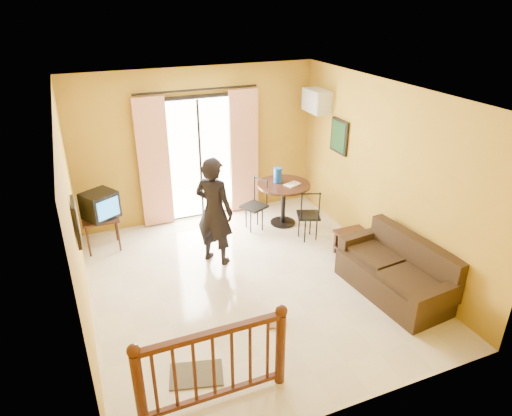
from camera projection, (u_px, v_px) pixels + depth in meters
name	position (u px, v px, depth m)	size (l,w,h in m)	color
ground	(250.00, 282.00, 6.83)	(5.00, 5.00, 0.00)	beige
room_shell	(249.00, 177.00, 6.10)	(5.00, 5.00, 5.00)	white
balcony_door	(200.00, 158.00, 8.35)	(2.25, 0.14, 2.46)	black
tv_table	(101.00, 222.00, 7.53)	(0.58, 0.48, 0.58)	black
television	(100.00, 205.00, 7.41)	(0.65, 0.63, 0.44)	black
picture_left	(76.00, 222.00, 5.23)	(0.05, 0.42, 0.52)	black
dining_table	(284.00, 192.00, 8.31)	(0.96, 0.96, 0.80)	black
water_jug	(278.00, 175.00, 8.24)	(0.15, 0.15, 0.28)	#1246AC
serving_tray	(292.00, 184.00, 8.19)	(0.28, 0.18, 0.02)	beige
dining_chairs	(280.00, 233.00, 8.22)	(1.25, 1.22, 0.95)	black
air_conditioner	(316.00, 101.00, 8.25)	(0.31, 0.60, 0.40)	silver
botanical_print	(339.00, 136.00, 7.97)	(0.05, 0.50, 0.60)	black
coffee_table	(361.00, 247.00, 7.23)	(0.52, 0.93, 0.41)	black
bowl	(358.00, 235.00, 7.25)	(0.18, 0.18, 0.05)	#53381C
sofa	(397.00, 274.00, 6.48)	(0.97, 1.84, 0.84)	#2F2012
standing_person	(214.00, 211.00, 7.03)	(0.64, 0.42, 1.75)	black
stair_balustrade	(213.00, 361.00, 4.60)	(1.63, 0.13, 1.04)	#471E0F
doormat	(196.00, 374.00, 5.17)	(0.60, 0.40, 0.02)	#585246
sandals	(276.00, 321.00, 6.01)	(0.30, 0.27, 0.03)	#53381C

